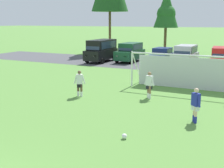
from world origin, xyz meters
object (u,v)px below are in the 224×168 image
at_px(parked_car_slot_center, 185,55).
at_px(parked_car_slot_far_left, 101,50).
at_px(player_winger_left, 80,83).
at_px(soccer_ball, 124,136).
at_px(player_striker_near, 196,105).
at_px(parked_car_slot_center_left, 162,55).
at_px(player_defender_far, 149,85).
at_px(soccer_goal, 186,71).
at_px(parked_car_slot_center_right, 222,58).
at_px(parked_car_slot_left, 130,52).

bearing_deg(parked_car_slot_center, parked_car_slot_far_left, -174.73).
xyz_separation_m(parked_car_slot_far_left, parked_car_slot_center, (9.43, 0.87, -0.23)).
bearing_deg(player_winger_left, soccer_ball, -43.73).
xyz_separation_m(player_striker_near, parked_car_slot_center_left, (-6.87, 18.04, 0.05)).
xyz_separation_m(soccer_ball, parked_car_slot_center_left, (-4.69, 21.28, 0.77)).
bearing_deg(parked_car_slot_center, player_defender_far, -86.70).
distance_m(soccer_ball, soccer_goal, 9.94).
bearing_deg(player_striker_near, parked_car_slot_center_right, 91.72).
xyz_separation_m(soccer_goal, player_winger_left, (-5.50, -4.89, -0.47)).
bearing_deg(parked_car_slot_center_right, soccer_ball, -94.93).
bearing_deg(parked_car_slot_center_left, soccer_ball, -77.56).
bearing_deg(player_defender_far, parked_car_slot_far_left, 127.95).
xyz_separation_m(player_winger_left, parked_car_slot_far_left, (-6.18, 14.58, 0.52)).
height_order(soccer_goal, parked_car_slot_left, soccer_goal).
bearing_deg(parked_car_slot_center_right, player_defender_far, -102.21).
height_order(player_striker_near, parked_car_slot_center_right, parked_car_slot_center_right).
bearing_deg(player_winger_left, player_defender_far, 19.72).
xyz_separation_m(soccer_ball, player_winger_left, (-5.21, 4.98, 0.71)).
bearing_deg(player_defender_far, parked_car_slot_center_right, 77.79).
bearing_deg(soccer_goal, player_winger_left, -138.40).
height_order(player_striker_near, parked_car_slot_left, parked_car_slot_left).
height_order(player_striker_near, parked_car_slot_center, parked_car_slot_center).
height_order(player_striker_near, parked_car_slot_center_left, parked_car_slot_center_left).
relative_size(parked_car_slot_far_left, parked_car_slot_center, 1.03).
distance_m(soccer_ball, player_winger_left, 7.24).
bearing_deg(parked_car_slot_center_left, soccer_goal, -66.38).
bearing_deg(parked_car_slot_left, soccer_goal, -52.02).
bearing_deg(player_striker_near, parked_car_slot_center_left, 110.85).
bearing_deg(player_winger_left, parked_car_slot_center_right, 64.67).
bearing_deg(soccer_goal, parked_car_slot_center, 102.03).
height_order(soccer_ball, parked_car_slot_center_left, parked_car_slot_center_left).
distance_m(soccer_ball, parked_car_slot_far_left, 22.67).
relative_size(parked_car_slot_far_left, parked_car_slot_center_left, 1.12).
bearing_deg(soccer_ball, parked_car_slot_center, 95.47).
distance_m(player_striker_near, parked_car_slot_far_left, 21.23).
bearing_deg(player_defender_far, player_winger_left, -160.28).
bearing_deg(parked_car_slot_center_left, player_defender_far, -76.57).
bearing_deg(player_defender_far, soccer_ball, -79.87).
bearing_deg(parked_car_slot_left, parked_car_slot_center, -4.84).
bearing_deg(player_defender_far, parked_car_slot_center, 93.30).
height_order(player_defender_far, parked_car_slot_center_right, parked_car_slot_center_right).
bearing_deg(parked_car_slot_center_right, parked_car_slot_far_left, 179.93).
relative_size(player_defender_far, player_winger_left, 1.00).
xyz_separation_m(soccer_ball, parked_car_slot_center, (-1.96, 20.44, 1.00)).
relative_size(player_striker_near, parked_car_slot_left, 0.35).
relative_size(parked_car_slot_far_left, parked_car_slot_center_right, 1.02).
bearing_deg(soccer_goal, parked_car_slot_center_left, 113.62).
bearing_deg(soccer_goal, player_defender_far, -112.85).
distance_m(parked_car_slot_left, parked_car_slot_center_right, 10.17).
bearing_deg(parked_car_slot_left, soccer_ball, -68.23).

